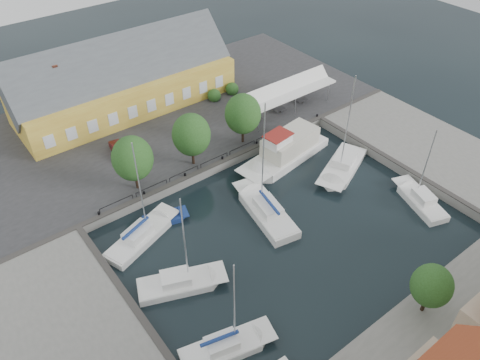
# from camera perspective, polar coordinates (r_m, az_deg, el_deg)

# --- Properties ---
(ground) EXTENTS (140.00, 140.00, 0.00)m
(ground) POSITION_cam_1_polar(r_m,az_deg,el_deg) (47.16, 4.45, -5.10)
(ground) COLOR black
(ground) RESTS_ON ground
(north_quay) EXTENTS (56.00, 26.00, 1.00)m
(north_quay) POSITION_cam_1_polar(r_m,az_deg,el_deg) (61.99, -9.67, 7.24)
(north_quay) COLOR #2D2D30
(north_quay) RESTS_ON ground
(west_quay) EXTENTS (12.00, 24.00, 1.00)m
(west_quay) POSITION_cam_1_polar(r_m,az_deg,el_deg) (39.49, -19.84, -19.69)
(west_quay) COLOR slate
(west_quay) RESTS_ON ground
(east_quay) EXTENTS (12.00, 24.00, 1.00)m
(east_quay) POSITION_cam_1_polar(r_m,az_deg,el_deg) (60.03, 21.89, 3.52)
(east_quay) COLOR slate
(east_quay) RESTS_ON ground
(quay_edge_fittings) EXTENTS (56.00, 24.72, 0.40)m
(quay_edge_fittings) POSITION_cam_1_polar(r_m,az_deg,el_deg) (49.09, 0.91, -1.12)
(quay_edge_fittings) COLOR #383533
(quay_edge_fittings) RESTS_ON north_quay
(warehouse) EXTENTS (28.56, 14.00, 9.55)m
(warehouse) POSITION_cam_1_polar(r_m,az_deg,el_deg) (63.44, -14.57, 11.41)
(warehouse) COLOR gold
(warehouse) RESTS_ON north_quay
(tent_canopy) EXTENTS (14.00, 4.00, 2.83)m
(tent_canopy) POSITION_cam_1_polar(r_m,az_deg,el_deg) (61.31, 5.68, 10.70)
(tent_canopy) COLOR white
(tent_canopy) RESTS_ON north_quay
(quay_trees) EXTENTS (18.20, 4.20, 6.30)m
(quay_trees) POSITION_cam_1_polar(r_m,az_deg,el_deg) (50.66, -5.96, 5.51)
(quay_trees) COLOR black
(quay_trees) RESTS_ON north_quay
(car_silver) EXTENTS (4.28, 2.99, 1.35)m
(car_silver) POSITION_cam_1_polar(r_m,az_deg,el_deg) (75.04, -2.78, 14.75)
(car_silver) COLOR #9B9EA2
(car_silver) RESTS_ON north_quay
(car_red) EXTENTS (1.68, 3.83, 1.22)m
(car_red) POSITION_cam_1_polar(r_m,az_deg,el_deg) (55.51, -14.55, 3.61)
(car_red) COLOR #521213
(car_red) RESTS_ON north_quay
(center_sailboat) EXTENTS (4.56, 9.88, 13.07)m
(center_sailboat) POSITION_cam_1_polar(r_m,az_deg,el_deg) (47.59, 3.17, -3.91)
(center_sailboat) COLOR white
(center_sailboat) RESTS_ON ground
(trawler) EXTENTS (12.94, 5.44, 5.00)m
(trawler) POSITION_cam_1_polar(r_m,az_deg,el_deg) (54.68, 5.65, 3.46)
(trawler) COLOR white
(trawler) RESTS_ON ground
(east_boat_a) EXTENTS (9.44, 6.35, 12.75)m
(east_boat_a) POSITION_cam_1_polar(r_m,az_deg,el_deg) (54.51, 12.34, 1.50)
(east_boat_a) COLOR white
(east_boat_a) RESTS_ON ground
(east_boat_c) EXTENTS (4.36, 7.44, 9.39)m
(east_boat_c) POSITION_cam_1_polar(r_m,az_deg,el_deg) (52.31, 21.07, -2.48)
(east_boat_c) COLOR white
(east_boat_c) RESTS_ON ground
(west_boat_a) EXTENTS (8.79, 5.18, 11.38)m
(west_boat_a) POSITION_cam_1_polar(r_m,az_deg,el_deg) (46.14, -11.91, -6.83)
(west_boat_a) COLOR white
(west_boat_a) RESTS_ON ground
(west_boat_c) EXTENTS (8.07, 5.17, 10.62)m
(west_boat_c) POSITION_cam_1_polar(r_m,az_deg,el_deg) (41.84, -7.31, -12.50)
(west_boat_c) COLOR white
(west_boat_c) RESTS_ON ground
(west_boat_d) EXTENTS (7.82, 4.00, 10.27)m
(west_boat_d) POSITION_cam_1_polar(r_m,az_deg,el_deg) (38.07, -1.77, -19.86)
(west_boat_d) COLOR white
(west_boat_d) RESTS_ON ground
(launch_nw) EXTENTS (4.82, 2.99, 0.88)m
(launch_nw) POSITION_cam_1_polar(r_m,az_deg,el_deg) (47.74, -9.13, -4.76)
(launch_nw) COLOR navy
(launch_nw) RESTS_ON ground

